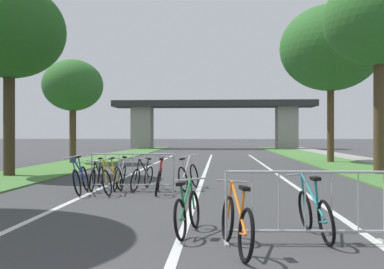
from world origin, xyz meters
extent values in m
cube|color=#477A38|center=(-6.80, 23.18, 0.03)|extent=(3.20, 56.66, 0.05)
cube|color=#477A38|center=(6.80, 23.18, 0.03)|extent=(3.20, 56.66, 0.05)
cube|color=gray|center=(9.31, 23.18, 0.04)|extent=(1.83, 56.66, 0.08)
cube|color=silver|center=(0.00, 16.39, 0.00)|extent=(0.14, 32.78, 0.01)
cube|color=silver|center=(2.86, 16.39, 0.00)|extent=(0.14, 32.78, 0.01)
cube|color=silver|center=(-2.86, 16.39, 0.00)|extent=(0.14, 32.78, 0.01)
cube|color=#2D2D30|center=(0.00, 46.82, 4.83)|extent=(21.58, 3.72, 0.66)
cube|color=gray|center=(-7.77, 46.82, 2.25)|extent=(2.14, 2.40, 4.51)
cube|color=gray|center=(7.77, 46.82, 2.25)|extent=(2.14, 2.40, 4.51)
cylinder|color=#3D2D1E|center=(-7.20, 14.55, 1.93)|extent=(0.42, 0.42, 3.87)
ellipsoid|color=#23561E|center=(-7.20, 14.55, 5.42)|extent=(4.13, 4.13, 3.51)
cylinder|color=#4C3823|center=(-7.26, 22.01, 1.50)|extent=(0.35, 0.35, 2.99)
ellipsoid|color=#2D6628|center=(-7.26, 22.01, 4.20)|extent=(3.23, 3.23, 2.74)
cylinder|color=#4C3823|center=(6.77, 16.18, 2.23)|extent=(0.40, 0.40, 4.46)
ellipsoid|color=#2D6628|center=(6.77, 16.18, 6.06)|extent=(4.27, 4.27, 3.63)
cylinder|color=#4C3823|center=(6.74, 23.61, 2.13)|extent=(0.37, 0.37, 4.26)
ellipsoid|color=#2D6628|center=(6.74, 23.61, 6.35)|extent=(5.57, 5.57, 4.73)
cylinder|color=#ADADB2|center=(0.68, 4.81, 0.53)|extent=(0.04, 0.04, 1.05)
cube|color=#ADADB2|center=(0.68, 4.81, 0.01)|extent=(0.08, 0.44, 0.03)
cylinder|color=#ADADB2|center=(1.81, 4.86, 1.03)|extent=(2.27, 0.14, 0.04)
cylinder|color=#ADADB2|center=(1.81, 4.86, 0.18)|extent=(2.27, 0.14, 0.04)
cylinder|color=#ADADB2|center=(1.06, 4.82, 0.61)|extent=(0.02, 0.02, 0.87)
cylinder|color=#ADADB2|center=(1.44, 4.84, 0.61)|extent=(0.02, 0.02, 0.87)
cylinder|color=#ADADB2|center=(1.81, 4.86, 0.61)|extent=(0.02, 0.02, 0.87)
cylinder|color=#ADADB2|center=(2.19, 4.87, 0.61)|extent=(0.02, 0.02, 0.87)
cylinder|color=#ADADB2|center=(2.57, 4.89, 0.61)|extent=(0.02, 0.02, 0.87)
cylinder|color=#ADADB2|center=(-2.94, 10.56, 0.53)|extent=(0.04, 0.04, 1.05)
cube|color=#ADADB2|center=(-2.94, 10.56, 0.01)|extent=(0.07, 0.44, 0.03)
cylinder|color=#ADADB2|center=(-0.67, 10.62, 0.53)|extent=(0.04, 0.04, 1.05)
cube|color=#ADADB2|center=(-0.67, 10.62, 0.01)|extent=(0.07, 0.44, 0.03)
cylinder|color=#ADADB2|center=(-1.81, 10.59, 1.03)|extent=(2.27, 0.10, 0.04)
cylinder|color=#ADADB2|center=(-1.81, 10.59, 0.18)|extent=(2.27, 0.10, 0.04)
cylinder|color=#ADADB2|center=(-2.56, 10.57, 0.61)|extent=(0.02, 0.02, 0.87)
cylinder|color=#ADADB2|center=(-2.19, 10.58, 0.61)|extent=(0.02, 0.02, 0.87)
cylinder|color=#ADADB2|center=(-1.81, 10.59, 0.61)|extent=(0.02, 0.02, 0.87)
cylinder|color=#ADADB2|center=(-1.43, 10.60, 0.61)|extent=(0.02, 0.02, 0.87)
cylinder|color=#ADADB2|center=(-1.05, 10.61, 0.61)|extent=(0.02, 0.02, 0.87)
torus|color=black|center=(-2.94, 11.49, 0.31)|extent=(0.14, 0.63, 0.62)
torus|color=black|center=(-2.88, 10.41, 0.31)|extent=(0.14, 0.63, 0.62)
cylinder|color=black|center=(-2.88, 10.97, 0.57)|extent=(0.16, 1.05, 0.55)
cylinder|color=black|center=(-2.90, 11.18, 0.56)|extent=(0.11, 0.13, 0.60)
cylinder|color=black|center=(-2.93, 11.32, 0.29)|extent=(0.04, 0.35, 0.07)
cylinder|color=black|center=(-2.85, 10.43, 0.57)|extent=(0.10, 0.10, 0.52)
cube|color=black|center=(-2.87, 11.22, 0.86)|extent=(0.12, 0.25, 0.06)
cylinder|color=#99999E|center=(-2.83, 10.46, 0.83)|extent=(0.48, 0.06, 0.08)
torus|color=black|center=(0.01, 4.89, 0.31)|extent=(0.21, 0.64, 0.63)
torus|color=black|center=(0.16, 5.83, 0.31)|extent=(0.21, 0.64, 0.63)
cylinder|color=#1E7238|center=(0.05, 5.34, 0.57)|extent=(0.13, 0.92, 0.54)
cylinder|color=#1E7238|center=(0.03, 5.16, 0.54)|extent=(0.12, 0.11, 0.56)
cylinder|color=#1E7238|center=(0.03, 5.04, 0.29)|extent=(0.08, 0.31, 0.07)
cylinder|color=#1E7238|center=(0.13, 5.81, 0.57)|extent=(0.11, 0.08, 0.51)
cube|color=black|center=(-0.01, 5.14, 0.82)|extent=(0.14, 0.25, 0.06)
cylinder|color=#99999E|center=(0.10, 5.79, 0.82)|extent=(0.54, 0.11, 0.09)
torus|color=black|center=(-3.13, 10.54, 0.35)|extent=(0.26, 0.71, 0.69)
torus|color=black|center=(-3.01, 9.49, 0.35)|extent=(0.26, 0.71, 0.69)
cylinder|color=#1E389E|center=(-3.14, 10.03, 0.67)|extent=(0.06, 1.03, 0.68)
cylinder|color=#1E389E|center=(-3.15, 10.23, 0.63)|extent=(0.19, 0.10, 0.67)
cylinder|color=#1E389E|center=(-3.11, 10.37, 0.32)|extent=(0.08, 0.34, 0.08)
cylinder|color=#1E389E|center=(-3.08, 9.51, 0.67)|extent=(0.18, 0.07, 0.65)
cube|color=black|center=(-3.23, 10.26, 0.96)|extent=(0.13, 0.25, 0.07)
cylinder|color=#99999E|center=(-3.15, 9.53, 0.99)|extent=(0.45, 0.08, 0.12)
torus|color=black|center=(-2.20, 10.64, 0.34)|extent=(0.22, 0.69, 0.67)
torus|color=black|center=(-2.26, 9.55, 0.34)|extent=(0.22, 0.69, 0.67)
cylinder|color=gold|center=(-2.29, 10.12, 0.63)|extent=(0.22, 1.06, 0.62)
cylinder|color=gold|center=(-2.28, 10.33, 0.60)|extent=(0.18, 0.13, 0.64)
cylinder|color=gold|center=(-2.21, 10.46, 0.31)|extent=(0.04, 0.35, 0.08)
cylinder|color=gold|center=(-2.32, 9.58, 0.63)|extent=(0.16, 0.10, 0.59)
cube|color=black|center=(-2.34, 10.37, 0.92)|extent=(0.12, 0.25, 0.07)
cylinder|color=#99999E|center=(-2.38, 9.60, 0.93)|extent=(0.43, 0.05, 0.12)
torus|color=black|center=(-2.27, 11.46, 0.33)|extent=(0.17, 0.66, 0.65)
torus|color=black|center=(-2.22, 10.46, 0.33)|extent=(0.17, 0.66, 0.65)
cylinder|color=silver|center=(-2.20, 10.98, 0.62)|extent=(0.17, 0.97, 0.61)
cylinder|color=silver|center=(-2.21, 11.17, 0.59)|extent=(0.15, 0.12, 0.63)
cylinder|color=silver|center=(-2.26, 11.30, 0.30)|extent=(0.03, 0.33, 0.08)
cylinder|color=silver|center=(-2.18, 10.48, 0.62)|extent=(0.13, 0.10, 0.58)
cube|color=black|center=(-2.16, 11.21, 0.91)|extent=(0.12, 0.24, 0.07)
cylinder|color=#99999E|center=(-2.13, 10.51, 0.90)|extent=(0.48, 0.05, 0.11)
torus|color=black|center=(-0.40, 10.52, 0.35)|extent=(0.34, 0.72, 0.69)
torus|color=black|center=(-0.16, 11.59, 0.35)|extent=(0.34, 0.72, 0.69)
cylinder|color=#B7B7BC|center=(-0.34, 11.04, 0.64)|extent=(0.16, 1.07, 0.62)
cylinder|color=#B7B7BC|center=(-0.38, 10.84, 0.59)|extent=(0.18, 0.09, 0.59)
cylinder|color=#B7B7BC|center=(-0.36, 10.69, 0.32)|extent=(0.12, 0.35, 0.08)
cylinder|color=#B7B7BC|center=(-0.22, 11.58, 0.64)|extent=(0.16, 0.06, 0.59)
cube|color=black|center=(-0.45, 10.81, 0.88)|extent=(0.16, 0.26, 0.07)
cylinder|color=#99999E|center=(-0.28, 11.57, 0.93)|extent=(0.48, 0.14, 0.13)
torus|color=black|center=(-0.99, 9.66, 0.33)|extent=(0.20, 0.66, 0.65)
torus|color=black|center=(-1.08, 10.71, 0.33)|extent=(0.20, 0.66, 0.65)
cylinder|color=red|center=(-0.98, 10.17, 0.64)|extent=(0.05, 1.03, 0.67)
cylinder|color=red|center=(-0.97, 9.96, 0.60)|extent=(0.15, 0.11, 0.66)
cylinder|color=red|center=(-1.00, 9.83, 0.30)|extent=(0.07, 0.34, 0.08)
cylinder|color=red|center=(-1.03, 10.69, 0.64)|extent=(0.14, 0.08, 0.64)
cube|color=black|center=(-0.92, 9.93, 0.93)|extent=(0.13, 0.25, 0.06)
cylinder|color=#99999E|center=(-0.98, 10.67, 0.96)|extent=(0.46, 0.07, 0.10)
torus|color=black|center=(2.07, 4.71, 0.33)|extent=(0.19, 0.66, 0.66)
torus|color=black|center=(1.98, 5.74, 0.33)|extent=(0.19, 0.66, 0.66)
cylinder|color=#197A7F|center=(1.99, 5.20, 0.63)|extent=(0.21, 0.99, 0.64)
cylinder|color=#197A7F|center=(2.01, 5.00, 0.60)|extent=(0.12, 0.13, 0.65)
cylinder|color=#197A7F|center=(2.06, 4.88, 0.30)|extent=(0.05, 0.33, 0.08)
cylinder|color=#197A7F|center=(1.94, 5.71, 0.63)|extent=(0.11, 0.10, 0.61)
cube|color=black|center=(1.98, 4.96, 0.92)|extent=(0.13, 0.25, 0.06)
cylinder|color=#99999E|center=(1.91, 5.68, 0.93)|extent=(0.50, 0.08, 0.09)
torus|color=black|center=(0.90, 3.83, 0.34)|extent=(0.23, 0.68, 0.68)
torus|color=black|center=(0.70, 4.90, 0.34)|extent=(0.23, 0.68, 0.68)
cylinder|color=orange|center=(0.83, 4.35, 0.61)|extent=(0.18, 1.06, 0.59)
cylinder|color=orange|center=(0.87, 4.14, 0.58)|extent=(0.12, 0.12, 0.60)
cylinder|color=orange|center=(0.87, 4.00, 0.31)|extent=(0.10, 0.35, 0.08)
cylinder|color=orange|center=(0.73, 4.88, 0.61)|extent=(0.10, 0.08, 0.56)
cube|color=black|center=(0.90, 4.11, 0.88)|extent=(0.15, 0.26, 0.06)
cylinder|color=#99999E|center=(0.76, 4.87, 0.89)|extent=(0.44, 0.11, 0.07)
torus|color=black|center=(-1.50, 11.50, 0.32)|extent=(0.26, 0.65, 0.63)
torus|color=black|center=(-1.70, 10.43, 0.32)|extent=(0.26, 0.65, 0.63)
cylinder|color=black|center=(-1.55, 10.98, 0.61)|extent=(0.14, 1.06, 0.62)
cylinder|color=black|center=(-1.52, 11.19, 0.56)|extent=(0.16, 0.11, 0.59)
cylinder|color=black|center=(-1.54, 11.33, 0.29)|extent=(0.10, 0.35, 0.07)
cylinder|color=black|center=(-1.65, 10.45, 0.61)|extent=(0.14, 0.07, 0.59)
cube|color=black|center=(-1.47, 11.22, 0.86)|extent=(0.15, 0.26, 0.07)
cylinder|color=#99999E|center=(-1.60, 10.46, 0.91)|extent=(0.52, 0.12, 0.11)
camera|label=1|loc=(0.58, -1.69, 1.57)|focal=42.13mm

